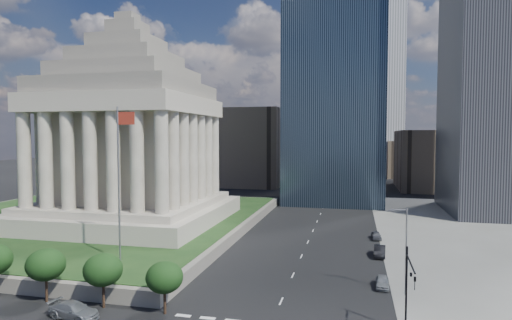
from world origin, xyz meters
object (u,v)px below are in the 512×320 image
(war_memorial, at_px, (129,119))
(parked_sedan_mid, at_px, (380,251))
(traffic_signal_ne, at_px, (409,282))
(street_lamp_north, at_px, (405,246))
(flagpole, at_px, (120,175))
(suv_grey, at_px, (74,310))
(parked_sedan_near, at_px, (382,282))
(parked_sedan_far, at_px, (376,236))

(war_memorial, height_order, parked_sedan_mid, war_memorial)
(traffic_signal_ne, xyz_separation_m, street_lamp_north, (0.83, 11.30, 0.41))
(flagpole, height_order, suv_grey, flagpole)
(traffic_signal_ne, relative_size, parked_sedan_mid, 1.69)
(flagpole, xyz_separation_m, suv_grey, (2.43, -13.00, -12.33))
(parked_sedan_mid, bearing_deg, street_lamp_north, -79.20)
(flagpole, bearing_deg, parked_sedan_near, 5.19)
(flagpole, bearing_deg, street_lamp_north, 1.63)
(traffic_signal_ne, distance_m, street_lamp_north, 11.34)
(street_lamp_north, distance_m, parked_sedan_far, 27.19)
(war_memorial, xyz_separation_m, street_lamp_north, (47.33, -23.00, -15.74))
(street_lamp_north, height_order, suv_grey, street_lamp_north)
(flagpole, xyz_separation_m, parked_sedan_far, (33.33, 27.66, -12.45))
(flagpole, height_order, parked_sedan_mid, flagpole)
(parked_sedan_mid, bearing_deg, flagpole, -149.24)
(war_memorial, relative_size, street_lamp_north, 3.90)
(suv_grey, relative_size, parked_sedan_mid, 1.15)
(traffic_signal_ne, bearing_deg, war_memorial, 143.58)
(traffic_signal_ne, height_order, parked_sedan_near, traffic_signal_ne)
(flagpole, xyz_separation_m, parked_sedan_near, (32.92, 2.99, -12.44))
(parked_sedan_mid, xyz_separation_m, parked_sedan_far, (0.00, 10.97, -0.11))
(parked_sedan_near, bearing_deg, suv_grey, -149.30)
(traffic_signal_ne, relative_size, street_lamp_north, 0.80)
(war_memorial, relative_size, traffic_signal_ne, 4.88)
(suv_grey, xyz_separation_m, parked_sedan_mid, (30.90, 29.69, -0.01))
(flagpole, distance_m, parked_sedan_mid, 39.26)
(flagpole, relative_size, traffic_signal_ne, 2.50)
(flagpole, distance_m, parked_sedan_far, 45.06)
(traffic_signal_ne, bearing_deg, parked_sedan_mid, 92.12)
(parked_sedan_near, distance_m, parked_sedan_far, 24.67)
(street_lamp_north, xyz_separation_m, parked_sedan_near, (-2.24, 1.99, -4.99))
(parked_sedan_near, relative_size, parked_sedan_far, 1.01)
(traffic_signal_ne, xyz_separation_m, suv_grey, (-31.90, -2.70, -4.46))
(war_memorial, relative_size, flagpole, 1.95)
(war_memorial, xyz_separation_m, parked_sedan_mid, (45.50, -7.31, -20.62))
(flagpole, xyz_separation_m, traffic_signal_ne, (34.33, -10.30, -7.86))
(suv_grey, bearing_deg, traffic_signal_ne, -76.01)
(flagpole, bearing_deg, parked_sedan_mid, 26.60)
(parked_sedan_near, bearing_deg, parked_sedan_mid, 91.31)
(war_memorial, distance_m, suv_grey, 44.80)
(parked_sedan_near, bearing_deg, street_lamp_north, -38.64)
(suv_grey, xyz_separation_m, parked_sedan_far, (30.90, 40.66, -0.12))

